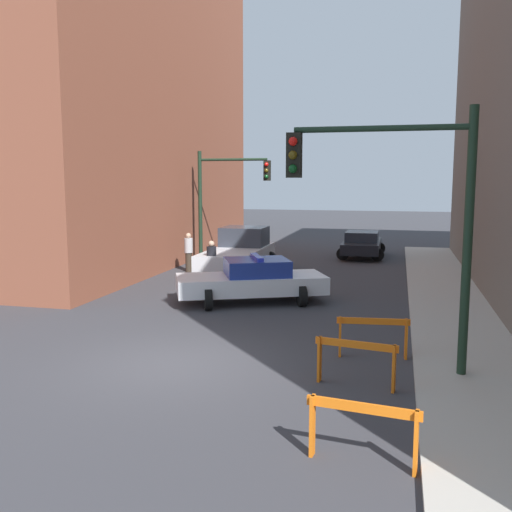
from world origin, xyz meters
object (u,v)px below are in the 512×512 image
(police_car, at_px, (252,280))
(barrier_front, at_px, (363,423))
(pedestrian_crossing, at_px, (212,262))
(parked_car_near, at_px, (362,244))
(traffic_light_far, at_px, (223,191))
(barrier_back, at_px, (373,331))
(white_truck, at_px, (239,252))
(traffic_light_near, at_px, (406,200))
(barrier_mid, at_px, (356,355))
(pedestrian_corner, at_px, (189,252))

(police_car, bearing_deg, barrier_front, 178.50)
(police_car, relative_size, pedestrian_crossing, 3.04)
(police_car, xyz_separation_m, parked_car_near, (2.73, 11.61, -0.05))
(traffic_light_far, xyz_separation_m, barrier_back, (7.43, -12.67, -2.78))
(police_car, distance_m, white_truck, 5.51)
(barrier_back, bearing_deg, traffic_light_near, -58.70)
(traffic_light_near, height_order, parked_car_near, traffic_light_near)
(police_car, height_order, barrier_mid, police_car)
(white_truck, height_order, parked_car_near, white_truck)
(white_truck, xyz_separation_m, barrier_front, (5.98, -14.96, -0.29))
(traffic_light_far, relative_size, pedestrian_corner, 3.13)
(traffic_light_near, distance_m, police_car, 7.97)
(traffic_light_near, height_order, pedestrian_corner, traffic_light_near)
(police_car, bearing_deg, traffic_light_far, -0.45)
(white_truck, distance_m, barrier_back, 11.65)
(traffic_light_near, distance_m, traffic_light_far, 15.85)
(white_truck, relative_size, barrier_back, 3.39)
(parked_car_near, xyz_separation_m, pedestrian_crossing, (-4.97, -9.02, 0.19))
(traffic_light_near, xyz_separation_m, pedestrian_crossing, (-6.85, 8.46, -2.67))
(pedestrian_crossing, distance_m, barrier_back, 9.75)
(pedestrian_crossing, bearing_deg, parked_car_near, -53.24)
(traffic_light_far, xyz_separation_m, police_car, (3.42, -7.79, -2.67))
(parked_car_near, bearing_deg, traffic_light_near, -84.05)
(traffic_light_far, relative_size, pedestrian_crossing, 3.13)
(barrier_front, bearing_deg, pedestrian_crossing, 117.07)
(pedestrian_corner, relative_size, barrier_front, 1.04)
(traffic_light_near, xyz_separation_m, white_truck, (-6.51, 11.03, -2.62))
(barrier_back, bearing_deg, traffic_light_far, 120.39)
(barrier_mid, distance_m, barrier_back, 1.91)
(white_truck, bearing_deg, pedestrian_crossing, -97.54)
(traffic_light_near, xyz_separation_m, traffic_light_far, (-8.03, 13.66, -0.13))
(traffic_light_far, distance_m, pedestrian_crossing, 5.90)
(pedestrian_corner, xyz_separation_m, barrier_back, (8.15, -10.09, -0.24))
(traffic_light_far, relative_size, barrier_front, 3.27)
(parked_car_near, xyz_separation_m, barrier_mid, (1.05, -18.38, -0.06))
(parked_car_near, bearing_deg, police_car, -103.42)
(traffic_light_near, height_order, police_car, traffic_light_near)
(traffic_light_near, xyz_separation_m, pedestrian_corner, (-8.75, 11.08, -2.67))
(pedestrian_crossing, relative_size, pedestrian_corner, 1.00)
(barrier_front, height_order, barrier_back, same)
(police_car, relative_size, pedestrian_corner, 3.04)
(pedestrian_corner, bearing_deg, barrier_back, -79.32)
(police_car, xyz_separation_m, pedestrian_crossing, (-2.24, 2.60, 0.14))
(traffic_light_far, bearing_deg, barrier_mid, -63.71)
(traffic_light_far, bearing_deg, white_truck, -59.86)
(barrier_mid, bearing_deg, police_car, 119.13)
(traffic_light_near, relative_size, police_car, 1.03)
(police_car, xyz_separation_m, barrier_mid, (3.77, -6.77, -0.11))
(white_truck, distance_m, pedestrian_corner, 2.25)
(barrier_front, height_order, barrier_mid, same)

